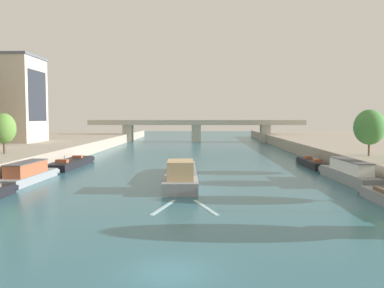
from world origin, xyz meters
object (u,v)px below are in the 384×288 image
barge_midriver (181,174)px  moored_boat_right_downstream (311,163)px  moored_boat_right_upstream (348,173)px  bridge_far (196,128)px  moored_boat_left_downstream (29,173)px  moored_boat_left_midway (72,163)px  tree_left_third (4,128)px  tree_right_end_of_row (370,127)px

barge_midriver → moored_boat_right_downstream: (19.56, 14.96, -0.41)m
moored_boat_right_upstream → bridge_far: bearing=104.1°
moored_boat_right_downstream → bridge_far: size_ratio=0.17×
moored_boat_right_downstream → bridge_far: bearing=107.0°
moored_boat_left_downstream → moored_boat_left_midway: (0.29, 15.04, -0.48)m
barge_midriver → bridge_far: 76.38m
moored_boat_right_upstream → moored_boat_right_downstream: 14.71m
tree_left_third → barge_midriver: bearing=-20.3°
moored_boat_left_downstream → tree_right_end_of_row: bearing=10.5°
moored_boat_right_downstream → tree_left_third: bearing=-173.4°
moored_boat_right_upstream → tree_left_third: (-46.08, 9.40, 4.96)m
moored_boat_left_midway → moored_boat_right_upstream: size_ratio=1.04×
moored_boat_right_upstream → bridge_far: 78.45m
barge_midriver → tree_left_third: size_ratio=3.63×
moored_boat_left_midway → moored_boat_right_downstream: size_ratio=1.30×
bridge_far → moored_boat_left_midway: bearing=-106.9°
moored_boat_left_downstream → bridge_far: (19.04, 76.92, 3.35)m
moored_boat_right_upstream → bridge_far: bridge_far is taller
moored_boat_right_downstream → bridge_far: bridge_far is taller
moored_boat_left_downstream → moored_boat_right_downstream: bearing=22.4°
moored_boat_left_midway → moored_boat_right_downstream: moored_boat_right_downstream is taller
moored_boat_left_downstream → moored_boat_right_upstream: size_ratio=0.87×
barge_midriver → moored_boat_left_midway: (-17.92, 14.41, -0.42)m
barge_midriver → moored_boat_right_upstream: (19.92, 0.27, 0.16)m
barge_midriver → moored_boat_right_downstream: bearing=37.4°
tree_right_end_of_row → moored_boat_left_midway: bearing=170.8°
bridge_far → moored_boat_left_downstream: bearing=-103.9°
barge_midriver → tree_right_end_of_row: 26.89m
moored_boat_right_upstream → tree_left_third: tree_left_third is taller
barge_midriver → moored_boat_right_downstream: size_ratio=1.85×
moored_boat_left_midway → barge_midriver: bearing=-38.8°
moored_boat_left_downstream → tree_left_third: 13.96m
moored_boat_right_downstream → tree_left_third: 46.36m
moored_boat_right_downstream → tree_right_end_of_row: bearing=-52.8°
moored_boat_right_upstream → tree_right_end_of_row: tree_right_end_of_row is taller
moored_boat_right_upstream → moored_boat_left_midway: bearing=159.5°
moored_boat_right_upstream → tree_right_end_of_row: size_ratio=2.25×
moored_boat_left_downstream → moored_boat_left_midway: bearing=88.9°
barge_midriver → bridge_far: (0.83, 76.30, 3.41)m
moored_boat_left_downstream → bridge_far: 79.31m
moored_boat_left_midway → moored_boat_right_upstream: (37.83, -14.14, 0.58)m
moored_boat_right_downstream → moored_boat_right_upstream: bearing=-88.6°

